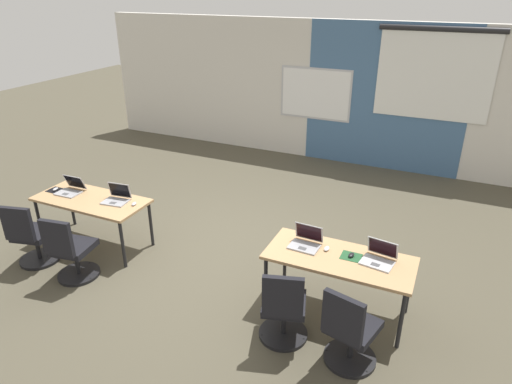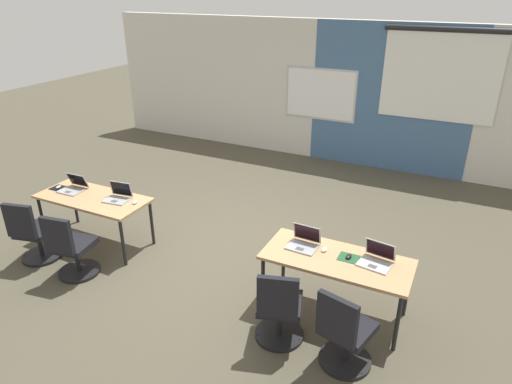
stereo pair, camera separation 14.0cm
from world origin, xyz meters
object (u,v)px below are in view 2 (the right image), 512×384
(laptop_near_left_inner, at_px, (118,196))
(mouse_near_left_inner, at_px, (135,202))
(desk_near_right, at_px, (337,263))
(laptop_near_right_end, at_px, (376,259))
(mouse_near_right_inner, at_px, (324,250))
(mouse_near_right_end, at_px, (349,256))
(laptop_near_left_end, at_px, (73,187))
(desk_near_left, at_px, (93,201))
(laptop_near_right_inner, at_px, (304,242))
(mouse_near_left_end, at_px, (59,187))
(chair_near_right_inner, at_px, (279,312))
(chair_near_right_end, at_px, (344,336))
(chair_near_left_inner, at_px, (71,251))
(chair_near_left_end, at_px, (34,236))

(laptop_near_left_inner, distance_m, mouse_near_left_inner, 0.29)
(desk_near_right, distance_m, laptop_near_right_end, 0.42)
(mouse_near_right_inner, bearing_deg, laptop_near_right_end, 0.62)
(laptop_near_right_end, distance_m, mouse_near_right_end, 0.29)
(laptop_near_right_end, height_order, mouse_near_right_end, laptop_near_right_end)
(laptop_near_left_end, xyz_separation_m, laptop_near_left_inner, (0.79, 0.05, 0.00))
(desk_near_left, distance_m, laptop_near_left_inner, 0.41)
(desk_near_left, bearing_deg, laptop_near_right_inner, 1.31)
(mouse_near_left_end, bearing_deg, desk_near_left, -0.33)
(mouse_near_right_inner, distance_m, chair_near_right_inner, 0.88)
(chair_near_right_end, bearing_deg, chair_near_left_inner, 14.57)
(desk_near_left, distance_m, desk_near_right, 3.50)
(desk_near_right, distance_m, chair_near_right_end, 0.85)
(laptop_near_right_end, height_order, chair_near_left_inner, laptop_near_right_end)
(mouse_near_right_end, bearing_deg, chair_near_left_inner, -165.76)
(mouse_near_left_end, relative_size, laptop_near_left_inner, 0.30)
(laptop_near_left_end, height_order, mouse_near_left_inner, laptop_near_left_end)
(laptop_near_left_end, xyz_separation_m, chair_near_left_end, (0.01, -0.77, -0.39))
(mouse_near_left_end, xyz_separation_m, laptop_near_right_end, (4.55, 0.08, 0.03))
(mouse_near_left_end, distance_m, mouse_near_left_inner, 1.32)
(mouse_near_left_end, bearing_deg, laptop_near_left_end, 9.79)
(chair_near_right_inner, distance_m, chair_near_left_inner, 2.80)
(chair_near_left_end, bearing_deg, mouse_near_right_inner, 178.06)
(mouse_near_right_end, distance_m, laptop_near_left_inner, 3.23)
(laptop_near_left_end, relative_size, laptop_near_right_end, 0.92)
(laptop_near_right_inner, height_order, chair_near_left_end, laptop_near_right_inner)
(desk_near_left, bearing_deg, laptop_near_left_end, 173.46)
(laptop_near_right_inner, height_order, mouse_near_left_end, laptop_near_right_inner)
(mouse_near_right_end, bearing_deg, chair_near_right_inner, -122.68)
(desk_near_right, height_order, chair_near_right_inner, chair_near_right_inner)
(laptop_near_left_end, height_order, mouse_near_right_end, laptop_near_left_end)
(mouse_near_left_end, height_order, laptop_near_left_inner, laptop_near_left_inner)
(chair_near_left_end, bearing_deg, chair_near_right_inner, 166.36)
(mouse_near_right_end, bearing_deg, chair_near_left_end, -168.95)
(chair_near_right_end, bearing_deg, mouse_near_right_end, -61.43)
(desk_near_right, distance_m, mouse_near_left_inner, 2.84)
(desk_near_right, distance_m, chair_near_right_inner, 0.84)
(desk_near_left, height_order, laptop_near_left_inner, laptop_near_left_inner)
(desk_near_left, relative_size, chair_near_right_inner, 1.74)
(laptop_near_right_inner, xyz_separation_m, mouse_near_left_end, (-3.74, -0.07, -0.03))
(mouse_near_left_end, distance_m, chair_near_right_end, 4.55)
(laptop_near_left_end, xyz_separation_m, mouse_near_left_inner, (1.07, 0.05, -0.03))
(chair_near_right_inner, height_order, laptop_near_left_inner, laptop_near_left_inner)
(laptop_near_left_end, bearing_deg, mouse_near_left_inner, 0.68)
(chair_near_right_inner, bearing_deg, chair_near_left_end, -16.39)
(chair_near_right_inner, xyz_separation_m, mouse_near_left_inner, (-2.46, 0.79, 0.36))
(mouse_near_left_inner, bearing_deg, chair_near_right_inner, -17.78)
(mouse_near_right_inner, distance_m, chair_near_left_end, 3.83)
(laptop_near_right_inner, xyz_separation_m, chair_near_left_end, (-3.48, -0.80, -0.39))
(chair_near_left_end, distance_m, mouse_near_right_end, 4.10)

